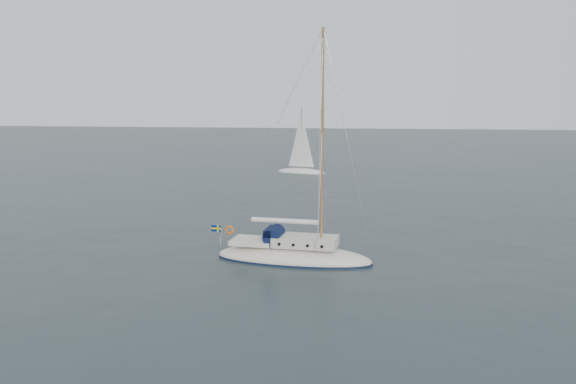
# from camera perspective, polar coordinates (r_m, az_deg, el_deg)

# --- Properties ---
(ground) EXTENTS (300.00, 300.00, 0.00)m
(ground) POSITION_cam_1_polar(r_m,az_deg,el_deg) (27.82, 2.83, -7.78)
(ground) COLOR black
(ground) RESTS_ON ground
(sailboat) EXTENTS (8.54, 2.56, 12.16)m
(sailboat) POSITION_cam_1_polar(r_m,az_deg,el_deg) (28.89, 0.56, -5.23)
(sailboat) COLOR white
(sailboat) RESTS_ON ground
(dinghy) EXTENTS (2.55, 1.15, 0.37)m
(dinghy) POSITION_cam_1_polar(r_m,az_deg,el_deg) (29.73, -0.16, -6.33)
(dinghy) COLOR #46454A
(dinghy) RESTS_ON ground
(distant_yacht_c) EXTENTS (5.97, 3.19, 7.92)m
(distant_yacht_c) POSITION_cam_1_polar(r_m,az_deg,el_deg) (64.56, 1.36, 4.94)
(distant_yacht_c) COLOR silver
(distant_yacht_c) RESTS_ON ground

